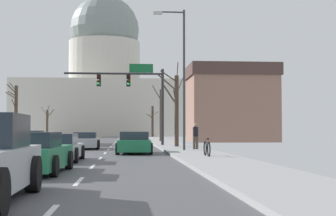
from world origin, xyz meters
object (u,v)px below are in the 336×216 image
at_px(pedestrian_00, 196,135).
at_px(sedan_near_01, 134,143).
at_px(sedan_near_02, 58,148).
at_px(sedan_near_03, 33,154).
at_px(street_lamp_right, 180,68).
at_px(sedan_oncoming_01, 35,137).
at_px(bicycle_parked, 207,148).
at_px(sedan_near_00, 85,141).
at_px(sedan_oncoming_00, 12,139).
at_px(signal_gantry, 134,87).

bearing_deg(pedestrian_00, sedan_near_01, -148.44).
xyz_separation_m(sedan_near_02, sedan_near_03, (0.05, -5.89, 0.04)).
height_order(street_lamp_right, sedan_oncoming_01, street_lamp_right).
distance_m(street_lamp_right, sedan_oncoming_01, 28.29).
xyz_separation_m(street_lamp_right, bicycle_parked, (0.54, -6.56, -4.60)).
bearing_deg(sedan_near_02, sedan_near_03, -89.49).
height_order(sedan_near_01, sedan_near_03, sedan_near_03).
bearing_deg(sedan_near_00, sedan_oncoming_00, 127.68).
bearing_deg(street_lamp_right, sedan_near_02, -128.66).
distance_m(street_lamp_right, sedan_oncoming_00, 20.39).
bearing_deg(sedan_near_00, sedan_near_01, -63.68).
xyz_separation_m(signal_gantry, street_lamp_right, (2.63, -9.73, 0.35)).
distance_m(sedan_near_00, pedestrian_00, 8.44).
height_order(signal_gantry, sedan_near_01, signal_gantry).
distance_m(signal_gantry, sedan_oncoming_01, 18.71).
bearing_deg(street_lamp_right, pedestrian_00, 47.08).
xyz_separation_m(sedan_near_00, sedan_near_02, (-0.09, -13.29, 0.00)).
bearing_deg(bicycle_parked, sedan_near_01, 121.86).
xyz_separation_m(street_lamp_right, sedan_oncoming_00, (-13.28, 14.80, -4.52)).
distance_m(street_lamp_right, sedan_near_03, 15.63).
bearing_deg(sedan_oncoming_00, sedan_near_02, -72.59).
xyz_separation_m(sedan_near_01, sedan_near_03, (-3.37, -12.43, 0.02)).
relative_size(sedan_near_00, bicycle_parked, 2.52).
height_order(street_lamp_right, sedan_near_02, street_lamp_right).
relative_size(sedan_oncoming_00, sedan_oncoming_01, 1.09).
bearing_deg(sedan_near_02, signal_gantry, 78.44).
height_order(sedan_oncoming_00, sedan_oncoming_01, sedan_oncoming_01).
bearing_deg(street_lamp_right, sedan_oncoming_01, 118.02).
xyz_separation_m(sedan_near_00, sedan_near_03, (-0.04, -19.18, 0.04)).
relative_size(sedan_oncoming_00, bicycle_parked, 2.62).
bearing_deg(street_lamp_right, bicycle_parked, -85.30).
distance_m(street_lamp_right, bicycle_parked, 8.03).
xyz_separation_m(sedan_near_00, bicycle_parked, (6.66, -12.09, -0.07)).
bearing_deg(sedan_oncoming_01, bicycle_parked, -66.37).
bearing_deg(sedan_oncoming_00, pedestrian_00, -43.53).
xyz_separation_m(street_lamp_right, pedestrian_00, (1.08, 1.16, -4.06)).
bearing_deg(sedan_oncoming_00, street_lamp_right, -48.10).
xyz_separation_m(sedan_oncoming_01, bicycle_parked, (13.66, -31.22, -0.10)).
height_order(sedan_near_00, sedan_near_01, sedan_near_01).
xyz_separation_m(signal_gantry, pedestrian_00, (3.71, -8.57, -3.70)).
xyz_separation_m(sedan_near_01, bicycle_parked, (3.32, -5.35, -0.09)).
bearing_deg(sedan_near_01, sedan_oncoming_00, 123.24).
relative_size(sedan_near_03, bicycle_parked, 2.59).
xyz_separation_m(street_lamp_right, sedan_near_00, (-6.12, 5.53, -4.53)).
distance_m(sedan_near_02, sedan_oncoming_01, 33.15).
xyz_separation_m(sedan_near_00, sedan_near_01, (3.34, -6.74, 0.02)).
height_order(sedan_oncoming_01, bicycle_parked, sedan_oncoming_01).
height_order(signal_gantry, sedan_oncoming_00, signal_gantry).
xyz_separation_m(sedan_near_01, pedestrian_00, (3.86, 2.37, 0.45)).
relative_size(street_lamp_right, sedan_near_00, 1.90).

